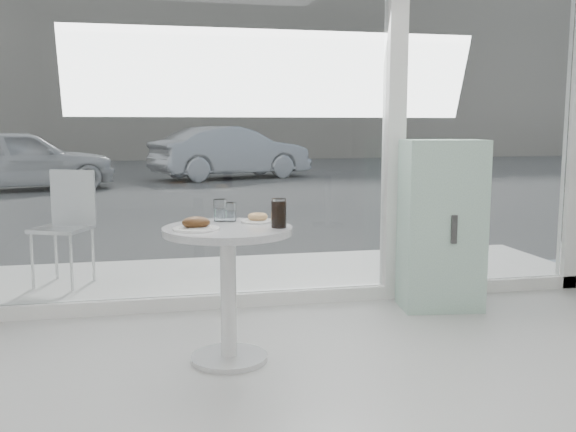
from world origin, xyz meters
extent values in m
cube|color=white|center=(0.00, 3.00, 0.05)|extent=(5.00, 0.12, 0.10)
cube|color=white|center=(2.44, 3.00, 1.50)|extent=(0.12, 0.12, 3.00)
cube|color=white|center=(0.90, 3.00, 1.50)|extent=(0.14, 0.14, 3.00)
cube|color=white|center=(-0.77, 3.00, 1.40)|extent=(3.21, 0.02, 2.60)
cube|color=white|center=(1.67, 3.00, 1.40)|extent=(1.41, 0.02, 2.60)
cylinder|color=silver|center=(-0.50, 1.90, 0.01)|extent=(0.44, 0.44, 0.03)
cylinder|color=silver|center=(-0.50, 1.90, 0.37)|extent=(0.09, 0.09, 0.70)
cylinder|color=white|center=(-0.50, 1.90, 0.75)|extent=(0.72, 0.72, 0.04)
cube|color=silver|center=(0.00, 3.80, 0.03)|extent=(5.60, 1.60, 0.05)
cube|color=#3C3C3C|center=(0.00, 16.00, 0.00)|extent=(40.00, 24.00, 0.00)
cube|color=gray|center=(0.00, 25.00, 4.00)|extent=(40.00, 2.00, 8.00)
cube|color=#8AB19D|center=(1.14, 2.65, 0.61)|extent=(0.61, 0.45, 1.23)
cube|color=#333333|center=(1.14, 2.45, 0.61)|extent=(0.04, 0.03, 0.20)
cylinder|color=silver|center=(-1.84, 3.66, 0.27)|extent=(0.02, 0.02, 0.45)
cylinder|color=silver|center=(-1.53, 3.52, 0.27)|extent=(0.02, 0.02, 0.45)
cylinder|color=silver|center=(-1.70, 3.97, 0.27)|extent=(0.02, 0.02, 0.45)
cylinder|color=silver|center=(-1.39, 3.83, 0.27)|extent=(0.02, 0.02, 0.45)
cube|color=silver|center=(-1.61, 3.74, 0.51)|extent=(0.52, 0.52, 0.03)
cube|color=silver|center=(-1.54, 3.92, 0.75)|extent=(0.37, 0.18, 0.45)
imported|color=silver|center=(-3.53, 12.55, 0.64)|extent=(4.05, 2.62, 1.28)
imported|color=#AFB2B7|center=(1.12, 14.64, 0.66)|extent=(4.23, 2.67, 1.32)
cylinder|color=white|center=(-0.68, 1.84, 0.78)|extent=(0.25, 0.25, 0.01)
cube|color=silver|center=(-0.66, 1.83, 0.79)|extent=(0.12, 0.11, 0.00)
ellipsoid|color=#3C2410|center=(-0.68, 1.84, 0.81)|extent=(0.15, 0.12, 0.07)
ellipsoid|color=#3C2410|center=(-0.64, 1.86, 0.81)|extent=(0.08, 0.07, 0.04)
cylinder|color=white|center=(-0.31, 2.04, 0.78)|extent=(0.20, 0.20, 0.01)
torus|color=tan|center=(-0.31, 2.04, 0.80)|extent=(0.11, 0.11, 0.04)
cylinder|color=white|center=(-0.51, 2.14, 0.83)|extent=(0.08, 0.08, 0.13)
cylinder|color=white|center=(-0.51, 2.14, 0.81)|extent=(0.07, 0.07, 0.07)
cylinder|color=white|center=(-0.45, 2.12, 0.82)|extent=(0.07, 0.07, 0.11)
cylinder|color=white|center=(-0.45, 2.12, 0.80)|extent=(0.06, 0.06, 0.06)
cylinder|color=white|center=(-0.23, 1.82, 0.85)|extent=(0.08, 0.08, 0.16)
cylinder|color=black|center=(-0.23, 1.82, 0.84)|extent=(0.07, 0.07, 0.15)
camera|label=1|loc=(-0.91, -1.60, 1.32)|focal=40.00mm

